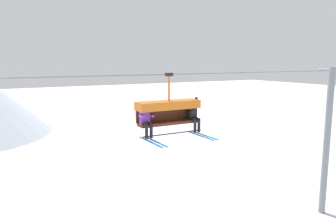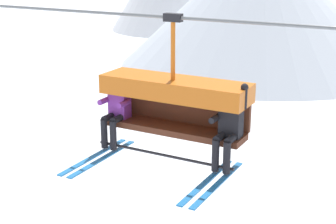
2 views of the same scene
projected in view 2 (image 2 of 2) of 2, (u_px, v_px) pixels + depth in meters
mountain_peak_central at (260, 1)px, 41.14m from camera, size 22.44×22.44×10.32m
lift_cable at (285, 25)px, 6.84m from camera, size 19.29×0.05×0.05m
chairlift_chair at (175, 97)px, 8.04m from camera, size 2.40×0.74×2.16m
skier_purple at (115, 110)px, 8.39m from camera, size 0.46×1.70×1.23m
skier_black at (228, 127)px, 7.49m from camera, size 0.48×1.70×1.34m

